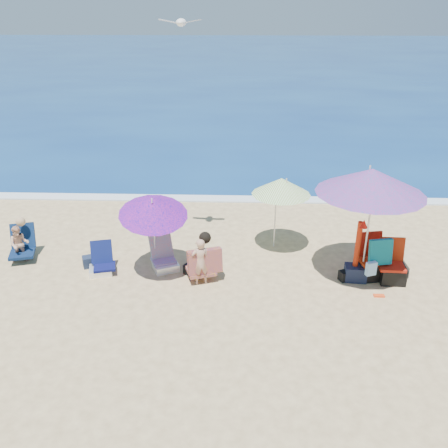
{
  "coord_description": "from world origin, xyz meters",
  "views": [
    {
      "loc": [
        0.03,
        -8.01,
        5.27
      ],
      "look_at": [
        -0.3,
        1.0,
        1.1
      ],
      "focal_mm": 38.33,
      "sensor_mm": 36.0,
      "label": 1
    }
  ],
  "objects_px": {
    "camp_chair_left": "(392,269)",
    "seagull": "(181,22)",
    "person_center": "(202,261)",
    "umbrella_striped": "(281,186)",
    "furled_umbrella": "(358,246)",
    "umbrella_turquoise": "(371,181)",
    "chair_navy": "(102,265)",
    "umbrella_blue": "(153,206)",
    "chair_rainbow": "(164,260)",
    "camp_chair_right": "(373,263)",
    "person_left": "(20,243)"
  },
  "relations": [
    {
      "from": "person_center",
      "to": "umbrella_striped",
      "type": "bearing_deg",
      "value": 43.28
    },
    {
      "from": "furled_umbrella",
      "to": "chair_rainbow",
      "type": "xyz_separation_m",
      "value": [
        -4.05,
        0.38,
        -0.61
      ]
    },
    {
      "from": "chair_navy",
      "to": "person_center",
      "type": "height_order",
      "value": "person_center"
    },
    {
      "from": "chair_navy",
      "to": "person_center",
      "type": "bearing_deg",
      "value": -8.11
    },
    {
      "from": "umbrella_striped",
      "to": "person_left",
      "type": "bearing_deg",
      "value": -172.14
    },
    {
      "from": "camp_chair_right",
      "to": "seagull",
      "type": "distance_m",
      "value": 6.25
    },
    {
      "from": "umbrella_striped",
      "to": "person_center",
      "type": "xyz_separation_m",
      "value": [
        -1.67,
        -1.58,
        -1.05
      ]
    },
    {
      "from": "chair_navy",
      "to": "seagull",
      "type": "relative_size",
      "value": 0.76
    },
    {
      "from": "umbrella_striped",
      "to": "camp_chair_right",
      "type": "relative_size",
      "value": 1.79
    },
    {
      "from": "furled_umbrella",
      "to": "umbrella_striped",
      "type": "bearing_deg",
      "value": 136.82
    },
    {
      "from": "seagull",
      "to": "umbrella_striped",
      "type": "bearing_deg",
      "value": -3.29
    },
    {
      "from": "chair_navy",
      "to": "umbrella_turquoise",
      "type": "bearing_deg",
      "value": -0.26
    },
    {
      "from": "umbrella_turquoise",
      "to": "umbrella_blue",
      "type": "bearing_deg",
      "value": -179.61
    },
    {
      "from": "umbrella_blue",
      "to": "chair_navy",
      "type": "relative_size",
      "value": 2.9
    },
    {
      "from": "furled_umbrella",
      "to": "chair_rainbow",
      "type": "height_order",
      "value": "furled_umbrella"
    },
    {
      "from": "person_left",
      "to": "umbrella_blue",
      "type": "bearing_deg",
      "value": -9.37
    },
    {
      "from": "camp_chair_right",
      "to": "person_left",
      "type": "distance_m",
      "value": 7.68
    },
    {
      "from": "chair_rainbow",
      "to": "camp_chair_right",
      "type": "distance_m",
      "value": 4.44
    },
    {
      "from": "person_center",
      "to": "chair_navy",
      "type": "bearing_deg",
      "value": 171.89
    },
    {
      "from": "camp_chair_left",
      "to": "chair_rainbow",
      "type": "bearing_deg",
      "value": 175.47
    },
    {
      "from": "umbrella_blue",
      "to": "person_left",
      "type": "bearing_deg",
      "value": 170.63
    },
    {
      "from": "chair_rainbow",
      "to": "person_center",
      "type": "height_order",
      "value": "person_center"
    },
    {
      "from": "umbrella_turquoise",
      "to": "person_center",
      "type": "xyz_separation_m",
      "value": [
        -3.28,
        -0.29,
        -1.65
      ]
    },
    {
      "from": "camp_chair_right",
      "to": "person_center",
      "type": "height_order",
      "value": "person_center"
    },
    {
      "from": "furled_umbrella",
      "to": "camp_chair_right",
      "type": "distance_m",
      "value": 0.59
    },
    {
      "from": "camp_chair_right",
      "to": "person_center",
      "type": "relative_size",
      "value": 0.96
    },
    {
      "from": "umbrella_blue",
      "to": "person_left",
      "type": "xyz_separation_m",
      "value": [
        -3.14,
        0.52,
        -1.14
      ]
    },
    {
      "from": "chair_rainbow",
      "to": "furled_umbrella",
      "type": "bearing_deg",
      "value": -5.37
    },
    {
      "from": "umbrella_striped",
      "to": "chair_rainbow",
      "type": "distance_m",
      "value": 3.07
    },
    {
      "from": "umbrella_turquoise",
      "to": "seagull",
      "type": "xyz_separation_m",
      "value": [
        -3.75,
        1.41,
        2.78
      ]
    },
    {
      "from": "furled_umbrella",
      "to": "camp_chair_left",
      "type": "relative_size",
      "value": 1.61
    },
    {
      "from": "umbrella_turquoise",
      "to": "furled_umbrella",
      "type": "height_order",
      "value": "umbrella_turquoise"
    },
    {
      "from": "person_left",
      "to": "seagull",
      "type": "bearing_deg",
      "value": 14.17
    },
    {
      "from": "chair_navy",
      "to": "camp_chair_left",
      "type": "distance_m",
      "value": 6.11
    },
    {
      "from": "chair_navy",
      "to": "camp_chair_right",
      "type": "xyz_separation_m",
      "value": [
        5.74,
        -0.03,
        0.19
      ]
    },
    {
      "from": "umbrella_blue",
      "to": "chair_rainbow",
      "type": "distance_m",
      "value": 1.43
    },
    {
      "from": "camp_chair_left",
      "to": "seagull",
      "type": "relative_size",
      "value": 1.04
    },
    {
      "from": "chair_navy",
      "to": "person_left",
      "type": "height_order",
      "value": "person_left"
    },
    {
      "from": "chair_rainbow",
      "to": "camp_chair_left",
      "type": "height_order",
      "value": "camp_chair_left"
    },
    {
      "from": "umbrella_striped",
      "to": "chair_rainbow",
      "type": "relative_size",
      "value": 2.18
    },
    {
      "from": "umbrella_turquoise",
      "to": "umbrella_blue",
      "type": "distance_m",
      "value": 4.31
    },
    {
      "from": "umbrella_turquoise",
      "to": "chair_navy",
      "type": "height_order",
      "value": "umbrella_turquoise"
    },
    {
      "from": "umbrella_striped",
      "to": "furled_umbrella",
      "type": "bearing_deg",
      "value": -43.18
    },
    {
      "from": "person_left",
      "to": "camp_chair_left",
      "type": "bearing_deg",
      "value": -4.28
    },
    {
      "from": "umbrella_turquoise",
      "to": "chair_navy",
      "type": "bearing_deg",
      "value": 179.74
    },
    {
      "from": "umbrella_blue",
      "to": "camp_chair_right",
      "type": "distance_m",
      "value": 4.69
    },
    {
      "from": "furled_umbrella",
      "to": "camp_chair_right",
      "type": "height_order",
      "value": "furled_umbrella"
    },
    {
      "from": "chair_navy",
      "to": "camp_chair_right",
      "type": "height_order",
      "value": "camp_chair_right"
    },
    {
      "from": "chair_navy",
      "to": "seagull",
      "type": "distance_m",
      "value": 5.25
    },
    {
      "from": "umbrella_turquoise",
      "to": "seagull",
      "type": "relative_size",
      "value": 2.8
    }
  ]
}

